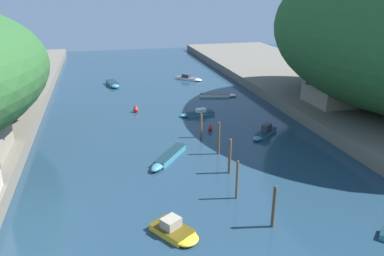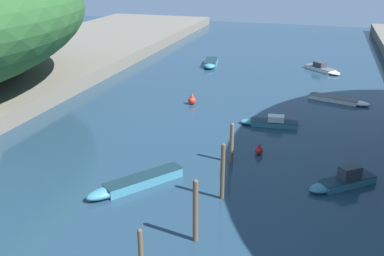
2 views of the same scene
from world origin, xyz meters
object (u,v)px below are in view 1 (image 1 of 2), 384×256
Objects in this scene: boat_red_skiff at (167,158)px; boat_yellow_tender at (175,231)px; right_bank_cottage at (332,86)px; boat_far_right_bank at (113,84)px; boat_small_dinghy at (189,78)px; channel_buoy_near at (210,128)px; channel_buoy_far at (136,109)px; boat_far_upstream at (197,113)px; boat_near_quay at (264,133)px; boat_moored_right at (219,95)px.

boat_yellow_tender is (-1.63, -12.03, 0.04)m from boat_red_skiff.
right_bank_cottage reaches higher than boat_far_right_bank.
boat_small_dinghy is 5.51× the size of channel_buoy_near.
right_bank_cottage is 27.25m from channel_buoy_far.
channel_buoy_far reaches higher than boat_far_upstream.
channel_buoy_far is (-1.35, 16.83, 0.12)m from boat_red_skiff.
channel_buoy_far is at bearing 130.23° from channel_buoy_near.
boat_small_dinghy is 1.16× the size of boat_yellow_tender.
boat_small_dinghy reaches higher than boat_far_right_bank.
boat_near_quay is at bearing -29.50° from channel_buoy_near.
right_bank_cottage reaches higher than boat_far_upstream.
boat_small_dinghy is 35.78m from boat_red_skiff.
channel_buoy_near is at bearing 175.59° from boat_far_upstream.
boat_far_upstream reaches higher than channel_buoy_near.
channel_buoy_far is at bearing 7.13° from boat_near_quay.
boat_far_upstream is (-5.81, 9.25, -0.09)m from boat_near_quay.
channel_buoy_far reaches higher than boat_moored_right.
boat_small_dinghy is at bearing -155.62° from boat_moored_right.
boat_yellow_tender reaches higher than boat_moored_right.
boat_near_quay is 0.84× the size of boat_far_right_bank.
boat_near_quay is at bearing -164.12° from boat_yellow_tender.
boat_far_right_bank is 5.92× the size of channel_buoy_near.
boat_moored_right is 1.39× the size of boat_near_quay.
right_bank_cottage is 1.16× the size of boat_moored_right.
boat_red_skiff is 1.35× the size of boat_near_quay.
boat_far_upstream is 5.70× the size of channel_buoy_near.
boat_yellow_tender is 3.66× the size of channel_buoy_far.
channel_buoy_far is (-13.77, 12.77, 0.06)m from boat_near_quay.
boat_far_upstream is at bearing 108.56° from boat_far_right_bank.
boat_small_dinghy is 27.16m from channel_buoy_near.
channel_buoy_far reaches higher than boat_small_dinghy.
channel_buoy_far is (-12.00, -17.33, 0.11)m from boat_small_dinghy.
channel_buoy_near is 0.77× the size of channel_buoy_far.
boat_small_dinghy reaches higher than boat_red_skiff.
boat_far_upstream is at bearing -7.91° from boat_near_quay.
boat_red_skiff is at bearing -85.43° from channel_buoy_far.
boat_moored_right is at bearing 53.54° from boat_small_dinghy.
boat_yellow_tender is 28.86m from channel_buoy_far.
boat_far_upstream is (8.25, 25.34, -0.07)m from boat_yellow_tender.
boat_small_dinghy is at bearing -70.14° from boat_red_skiff.
channel_buoy_near reaches higher than boat_red_skiff.
boat_moored_right is 36.74m from boat_yellow_tender.
boat_yellow_tender is 0.83× the size of boat_far_upstream.
boat_near_quay is 0.88× the size of boat_far_upstream.
boat_small_dinghy is at bearing -16.40° from boat_far_upstream.
boat_near_quay is at bearing -124.73° from boat_red_skiff.
boat_red_skiff is 13.07m from boat_near_quay.
boat_near_quay is 32.90m from boat_far_right_bank.
boat_moored_right is at bearing -40.58° from boat_far_upstream.
boat_yellow_tender is at bearing -90.55° from channel_buoy_far.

